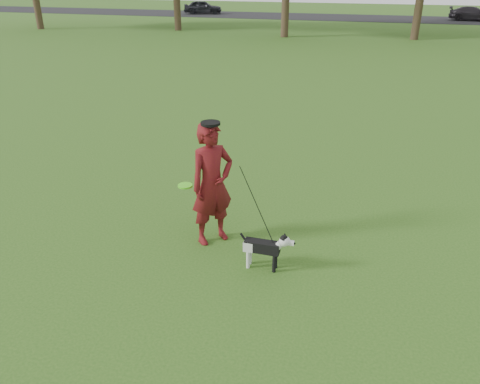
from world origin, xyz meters
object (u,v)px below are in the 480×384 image
(car_right, at_px, (473,14))
(man, at_px, (212,184))
(dog, at_px, (266,246))
(car_left, at_px, (203,7))

(car_right, bearing_deg, man, 174.48)
(man, distance_m, dog, 1.30)
(car_right, bearing_deg, car_left, 98.08)
(man, bearing_deg, car_right, 27.62)
(dog, height_order, car_left, car_left)
(man, distance_m, car_left, 42.08)
(dog, distance_m, car_left, 42.96)
(dog, distance_m, car_right, 40.95)
(car_right, bearing_deg, dog, 176.02)
(man, bearing_deg, car_left, 61.47)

